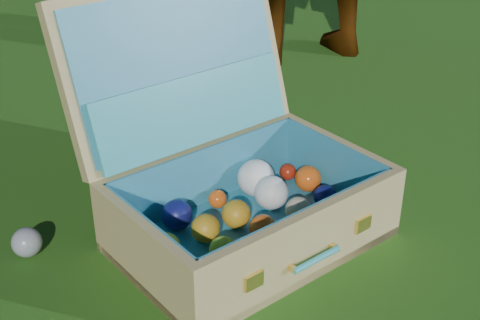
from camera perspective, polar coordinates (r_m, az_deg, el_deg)
name	(u,v)px	position (r m, az deg, el deg)	size (l,w,h in m)	color
ground	(307,207)	(1.66, 5.75, -4.03)	(60.00, 60.00, 0.00)	#215114
stray_ball	(27,242)	(1.54, -17.74, -6.70)	(0.07, 0.07, 0.07)	#4687B8
suitcase	(226,169)	(1.51, -1.23, -0.77)	(0.72, 0.70, 0.53)	tan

